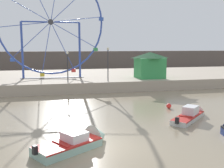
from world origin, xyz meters
name	(u,v)px	position (x,y,z in m)	size (l,w,h in m)	color
ground_plane	(110,146)	(0.00, 0.00, 0.00)	(240.00, 240.00, 0.00)	gray
quay_promenade	(73,79)	(0.00, 25.82, 0.64)	(110.00, 18.83, 1.28)	tan
distant_town_skyline	(65,61)	(0.00, 45.95, 2.20)	(140.00, 3.00, 4.40)	#564C47
motorboat_seafoam	(80,141)	(-1.63, 0.27, 0.31)	(4.67, 3.75, 1.50)	#93BCAD
motorboat_pale_grey	(192,114)	(7.50, 4.34, 0.28)	(4.71, 4.38, 1.34)	silver
ferris_wheel_blue_frame	(51,24)	(-2.97, 22.49, 8.44)	(14.01, 1.20, 14.26)	#334CA8
carnival_booth_green_kiosk	(150,65)	(9.70, 19.34, 3.08)	(3.88, 3.28, 3.47)	#33934C
promenade_lamp_near	(108,59)	(3.60, 17.41, 3.95)	(0.32, 0.32, 4.11)	#2D2D33
promenade_lamp_far	(67,62)	(-1.21, 17.59, 3.67)	(0.32, 0.32, 3.63)	#2D2D33
mooring_buoy_orange	(169,106)	(7.05, 7.57, 0.22)	(0.44, 0.44, 0.44)	red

